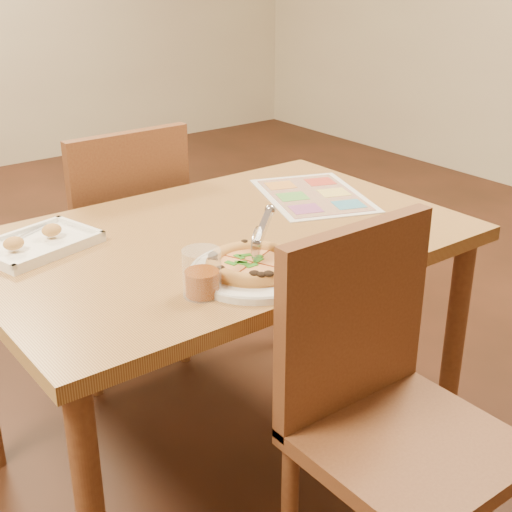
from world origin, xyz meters
TOP-DOWN VIEW (x-y plane):
  - dining_table at (0.00, 0.00)m, footprint 1.30×0.85m
  - chair_near at (0.00, -0.60)m, footprint 0.42×0.42m
  - chair_far at (-0.00, 0.60)m, footprint 0.42×0.42m
  - plate at (-0.08, -0.27)m, footprint 0.34×0.34m
  - pizza at (-0.09, -0.26)m, footprint 0.23×0.23m
  - pizza_cutter at (-0.04, -0.23)m, footprint 0.14×0.10m
  - appetizer_tray at (-0.43, 0.20)m, footprint 0.32×0.26m
  - glass_tumbler at (-0.24, -0.28)m, footprint 0.09×0.09m
  - menu at (0.41, 0.09)m, footprint 0.42×0.49m

SIDE VIEW (x-z plane):
  - chair_near at x=0.00m, z-range 0.33..0.80m
  - chair_far at x=0.00m, z-range 0.33..0.80m
  - dining_table at x=0.00m, z-range 0.27..0.99m
  - menu at x=0.41m, z-range 0.72..0.72m
  - plate at x=-0.08m, z-range 0.72..0.74m
  - appetizer_tray at x=-0.43m, z-range 0.71..0.76m
  - pizza at x=-0.09m, z-range 0.73..0.77m
  - glass_tumbler at x=-0.24m, z-range 0.71..0.82m
  - pizza_cutter at x=-0.04m, z-range 0.76..0.85m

